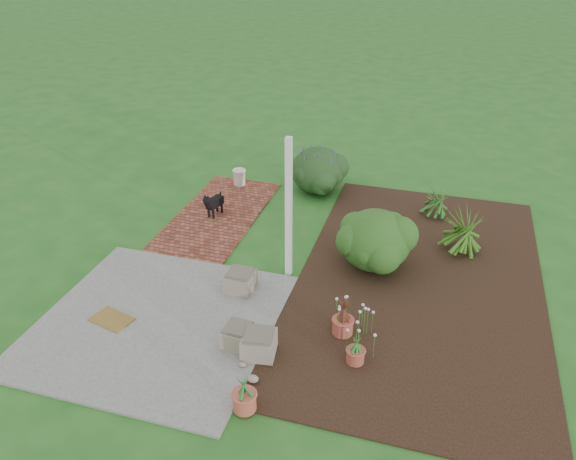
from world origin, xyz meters
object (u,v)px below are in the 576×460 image
(cream_ceramic_urn, at_px, (239,177))
(evergreen_shrub, at_px, (375,239))
(stone_trough_near, at_px, (259,345))
(black_dog, at_px, (213,202))

(cream_ceramic_urn, relative_size, evergreen_shrub, 0.28)
(evergreen_shrub, bearing_deg, stone_trough_near, -113.19)
(stone_trough_near, relative_size, evergreen_shrub, 0.37)
(black_dog, xyz_separation_m, cream_ceramic_urn, (-0.04, 1.57, -0.13))
(stone_trough_near, xyz_separation_m, evergreen_shrub, (1.18, 2.75, 0.37))
(stone_trough_near, bearing_deg, cream_ceramic_urn, 113.61)
(stone_trough_near, relative_size, black_dog, 0.79)
(cream_ceramic_urn, bearing_deg, black_dog, -88.70)
(stone_trough_near, bearing_deg, black_dog, 121.64)
(cream_ceramic_urn, xyz_separation_m, evergreen_shrub, (3.45, -2.44, 0.34))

